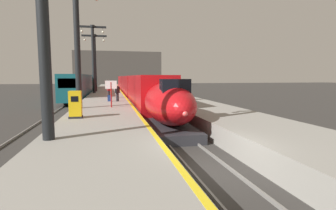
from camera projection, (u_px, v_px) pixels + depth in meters
ground_plane at (211, 172)px, 9.50m from camera, size 260.00×260.00×0.00m
platform_left at (106, 100)px, 32.58m from camera, size 4.80×110.00×1.05m
platform_right at (169, 99)px, 34.33m from camera, size 4.80×110.00×1.05m
platform_left_safety_stripe at (125, 96)px, 33.02m from camera, size 0.20×107.80×0.01m
rail_main_left at (131, 102)px, 36.01m from camera, size 0.08×110.00×0.12m
rail_main_right at (142, 101)px, 36.34m from camera, size 0.08×110.00×0.12m
rail_secondary_left at (69, 103)px, 34.26m from camera, size 0.08×110.00×0.12m
rail_secondary_right at (81, 103)px, 34.59m from camera, size 0.08×110.00×0.12m
highspeed_train_main at (134, 87)px, 39.73m from camera, size 2.92×57.41×3.60m
regional_train_adjacent at (84, 84)px, 46.81m from camera, size 2.85×36.60×3.80m
station_column_mid at (77, 35)px, 19.60m from camera, size 4.00×0.68×9.27m
station_column_far at (93, 53)px, 38.71m from camera, size 4.00×0.68×10.02m
station_column_distant at (95, 57)px, 42.87m from camera, size 4.00×0.68×9.36m
passenger_near_edge at (117, 91)px, 25.63m from camera, size 0.49×0.39×1.69m
passenger_mid_platform at (109, 89)px, 29.57m from camera, size 0.38×0.50×1.69m
rolling_suitcase at (110, 98)px, 25.78m from camera, size 0.40×0.22×0.98m
ticket_machine_yellow at (75, 106)px, 15.21m from camera, size 0.76×0.62×1.60m
departure_info_board at (111, 88)px, 20.51m from camera, size 0.90×0.10×2.12m
terminus_back_wall at (118, 68)px, 107.72m from camera, size 36.00×2.00×14.00m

